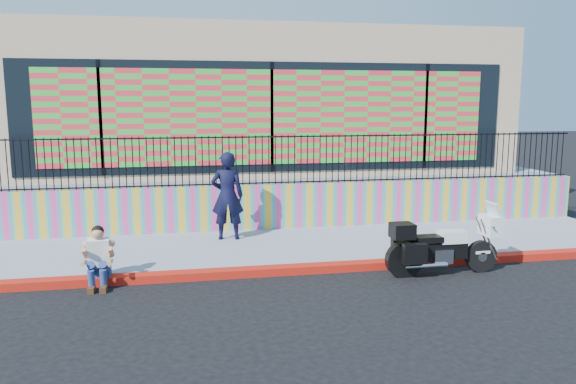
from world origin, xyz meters
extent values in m
plane|color=black|center=(0.00, 0.00, 0.00)|extent=(90.00, 90.00, 0.00)
cube|color=#A8240C|center=(0.00, 0.00, 0.07)|extent=(16.00, 0.30, 0.15)
cube|color=gray|center=(0.00, 1.65, 0.07)|extent=(16.00, 3.00, 0.15)
cube|color=#EE3E94|center=(0.00, 3.25, 0.70)|extent=(16.00, 0.20, 1.10)
cube|color=gray|center=(0.00, 8.35, 0.62)|extent=(16.00, 10.00, 1.25)
cube|color=tan|center=(0.00, 8.15, 3.25)|extent=(14.00, 8.00, 4.00)
cube|color=black|center=(0.00, 4.13, 2.85)|extent=(12.60, 0.04, 2.80)
cube|color=#E6333C|center=(0.00, 4.10, 2.85)|extent=(11.48, 0.02, 2.40)
cylinder|color=black|center=(3.31, -0.58, 0.31)|extent=(0.61, 0.13, 0.61)
cylinder|color=black|center=(1.73, -0.58, 0.31)|extent=(0.61, 0.13, 0.61)
cube|color=black|center=(2.52, -0.58, 0.46)|extent=(0.88, 0.26, 0.32)
cube|color=silver|center=(2.47, -0.58, 0.37)|extent=(0.37, 0.32, 0.28)
cube|color=white|center=(2.69, -0.58, 0.72)|extent=(0.51, 0.30, 0.22)
cube|color=black|center=(2.19, -0.58, 0.71)|extent=(0.51, 0.32, 0.11)
cube|color=white|center=(3.48, -0.58, 0.91)|extent=(0.28, 0.48, 0.39)
cube|color=silver|center=(3.51, -0.58, 1.21)|extent=(0.17, 0.43, 0.31)
cube|color=black|center=(1.68, -0.58, 0.88)|extent=(0.41, 0.39, 0.28)
cube|color=black|center=(1.82, -0.86, 0.51)|extent=(0.45, 0.17, 0.37)
cube|color=black|center=(1.82, -0.30, 0.51)|extent=(0.45, 0.17, 0.37)
cube|color=white|center=(3.31, -0.58, 0.40)|extent=(0.30, 0.15, 0.06)
imported|color=black|center=(-1.31, 2.36, 1.15)|extent=(0.76, 0.53, 2.00)
cube|color=navy|center=(-3.81, 0.04, 0.24)|extent=(0.36, 0.28, 0.18)
cube|color=silver|center=(-3.81, 0.00, 0.59)|extent=(0.38, 0.27, 0.54)
sphere|color=tan|center=(-3.81, -0.04, 0.95)|extent=(0.21, 0.21, 0.21)
cube|color=#472814|center=(-3.91, -0.40, 0.05)|extent=(0.11, 0.26, 0.10)
cube|color=#472814|center=(-3.71, -0.40, 0.05)|extent=(0.11, 0.26, 0.10)
camera|label=1|loc=(-2.32, -10.16, 3.26)|focal=35.00mm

